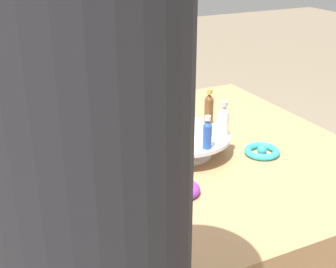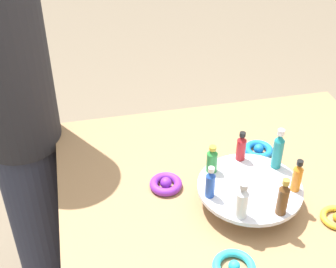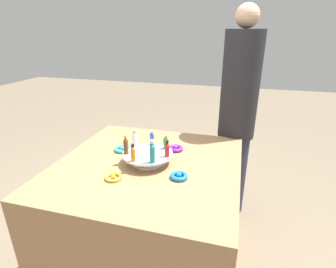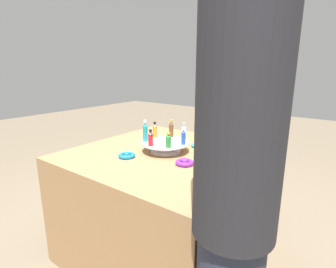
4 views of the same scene
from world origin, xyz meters
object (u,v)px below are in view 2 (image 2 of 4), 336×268
(bottle_teal, at_px, (278,150))
(ribbon_bow_teal, at_px, (234,267))
(person_figure, at_px, (16,108))
(ribbon_bow_blue, at_px, (258,150))
(display_stand, at_px, (249,192))
(bottle_red, at_px, (241,147))
(bottle_clear, at_px, (242,202))
(bottle_blue, at_px, (210,183))
(ribbon_bow_purple, at_px, (166,184))
(bottle_orange, at_px, (297,177))
(bottle_green, at_px, (212,160))
(bottle_brown, at_px, (283,198))

(bottle_teal, relative_size, ribbon_bow_teal, 1.21)
(person_figure, bearing_deg, ribbon_bow_teal, -16.05)
(ribbon_bow_blue, bearing_deg, display_stand, 151.72)
(display_stand, relative_size, bottle_red, 3.07)
(ribbon_bow_blue, bearing_deg, bottle_clear, 150.44)
(bottle_clear, relative_size, ribbon_bow_teal, 1.00)
(bottle_blue, distance_m, ribbon_bow_blue, 0.35)
(display_stand, xyz_separation_m, bottle_blue, (-0.01, 0.13, 0.07))
(display_stand, relative_size, ribbon_bow_teal, 2.73)
(bottle_blue, relative_size, ribbon_bow_purple, 1.00)
(bottle_clear, distance_m, bottle_orange, 0.20)
(bottle_green, distance_m, ribbon_bow_teal, 0.33)
(bottle_brown, xyz_separation_m, bottle_orange, (0.08, -0.08, -0.01))
(ribbon_bow_purple, bearing_deg, ribbon_bow_blue, -73.28)
(bottle_brown, bearing_deg, bottle_clear, 83.61)
(bottle_clear, height_order, bottle_brown, bottle_brown)
(ribbon_bow_blue, bearing_deg, ribbon_bow_teal, 151.72)
(display_stand, distance_m, ribbon_bow_teal, 0.25)
(bottle_clear, distance_m, ribbon_bow_purple, 0.29)
(ribbon_bow_teal, bearing_deg, ribbon_bow_purple, 16.72)
(bottle_blue, xyz_separation_m, ribbon_bow_blue, (0.24, -0.24, -0.10))
(bottle_clear, height_order, person_figure, person_figure)
(bottle_red, xyz_separation_m, ribbon_bow_purple, (-0.01, 0.24, -0.10))
(bottle_brown, bearing_deg, bottle_teal, -19.25)
(bottle_blue, bearing_deg, bottle_brown, -122.11)
(bottle_clear, bearing_deg, display_stand, -32.11)
(ribbon_bow_teal, xyz_separation_m, person_figure, (0.72, 0.54, 0.10))
(bottle_green, height_order, person_figure, person_figure)
(display_stand, bearing_deg, bottle_green, 45.04)
(bottle_red, distance_m, bottle_blue, 0.20)
(bottle_teal, xyz_separation_m, person_figure, (0.43, 0.77, -0.01))
(bottle_red, bearing_deg, bottle_orange, -147.82)
(bottle_teal, bearing_deg, ribbon_bow_teal, 141.97)
(display_stand, relative_size, bottle_teal, 2.25)
(bottle_brown, xyz_separation_m, ribbon_bow_teal, (-0.10, 0.16, -0.11))
(ribbon_bow_purple, bearing_deg, bottle_green, -102.89)
(bottle_teal, height_order, bottle_brown, bottle_teal)
(bottle_blue, distance_m, person_figure, 0.74)
(ribbon_bow_blue, distance_m, ribbon_bow_purple, 0.36)
(bottle_red, distance_m, bottle_brown, 0.25)
(ribbon_bow_blue, height_order, person_figure, person_figure)
(bottle_clear, bearing_deg, ribbon_bow_blue, -29.56)
(bottle_brown, bearing_deg, ribbon_bow_blue, -12.85)
(bottle_red, distance_m, ribbon_bow_teal, 0.39)
(ribbon_bow_blue, height_order, ribbon_bow_purple, ribbon_bow_purple)
(bottle_clear, xyz_separation_m, bottle_brown, (-0.01, -0.11, 0.00))
(ribbon_bow_blue, distance_m, person_figure, 0.84)
(bottle_clear, relative_size, person_figure, 0.07)
(ribbon_bow_blue, bearing_deg, bottle_red, 132.55)
(display_stand, distance_m, bottle_brown, 0.15)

